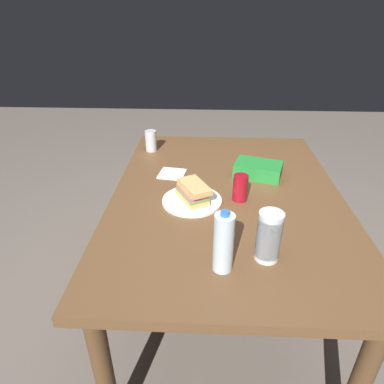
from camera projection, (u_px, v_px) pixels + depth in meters
name	position (u px, v px, depth m)	size (l,w,h in m)	color
ground_plane	(220.00, 305.00, 1.95)	(8.00, 8.00, 0.00)	#70665B
dining_table	(226.00, 209.00, 1.62)	(1.48, 1.06, 0.74)	brown
paper_plate	(192.00, 201.00, 1.51)	(0.27, 0.27, 0.01)	white
sandwich	(193.00, 192.00, 1.48)	(0.20, 0.17, 0.08)	#DBB26B
soda_can_red	(240.00, 188.00, 1.50)	(0.07, 0.07, 0.12)	maroon
chip_bag	(258.00, 169.00, 1.72)	(0.23, 0.15, 0.07)	#268C38
water_bottle_tall	(223.00, 243.00, 1.08)	(0.07, 0.07, 0.23)	silver
plastic_cup_stack	(269.00, 236.00, 1.14)	(0.08, 0.08, 0.18)	silver
soda_can_silver	(151.00, 141.00, 2.00)	(0.07, 0.07, 0.12)	silver
paper_napkin	(172.00, 174.00, 1.75)	(0.13, 0.13, 0.01)	white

